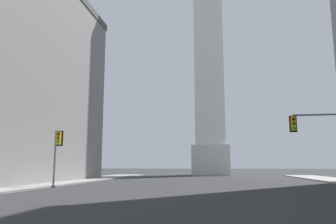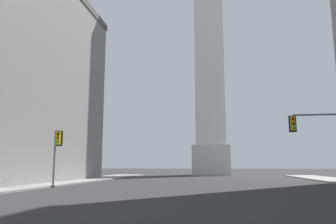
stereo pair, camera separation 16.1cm
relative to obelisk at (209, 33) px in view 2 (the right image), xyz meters
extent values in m
cube|color=gray|center=(-15.28, -40.67, -28.75)|extent=(5.00, 76.26, 0.15)
cube|color=silver|center=(0.00, 0.00, -26.01)|extent=(7.10, 7.10, 5.64)
cube|color=white|center=(0.00, 0.00, 1.06)|extent=(5.68, 5.68, 48.50)
cylinder|color=slate|center=(9.74, -37.87, -23.07)|extent=(5.33, 0.14, 0.14)
cube|color=yellow|center=(7.08, -37.87, -23.74)|extent=(0.37, 0.37, 1.10)
cube|color=black|center=(7.09, -37.69, -23.74)|extent=(0.58, 0.08, 1.32)
sphere|color=#410907|center=(7.06, -38.06, -23.40)|extent=(0.22, 0.22, 0.22)
sphere|color=#483506|center=(7.06, -38.06, -23.74)|extent=(0.22, 0.22, 0.22)
sphere|color=green|center=(7.06, -38.06, -24.08)|extent=(0.22, 0.22, 0.22)
cylinder|color=slate|center=(-12.72, -38.01, -26.40)|extent=(0.18, 0.18, 4.85)
cylinder|color=#262626|center=(-12.72, -38.01, -28.78)|extent=(0.40, 0.40, 0.10)
cube|color=yellow|center=(-12.43, -38.01, -24.67)|extent=(0.36, 0.36, 1.10)
cube|color=black|center=(-12.44, -37.83, -24.67)|extent=(0.58, 0.06, 1.32)
sphere|color=#410907|center=(-12.42, -38.20, -24.33)|extent=(0.22, 0.22, 0.22)
sphere|color=#483506|center=(-12.42, -38.20, -24.67)|extent=(0.22, 0.22, 0.22)
sphere|color=green|center=(-12.42, -38.20, -25.01)|extent=(0.22, 0.22, 0.22)
camera|label=1|loc=(0.97, -64.62, -27.01)|focal=35.00mm
camera|label=2|loc=(1.13, -64.60, -27.01)|focal=35.00mm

